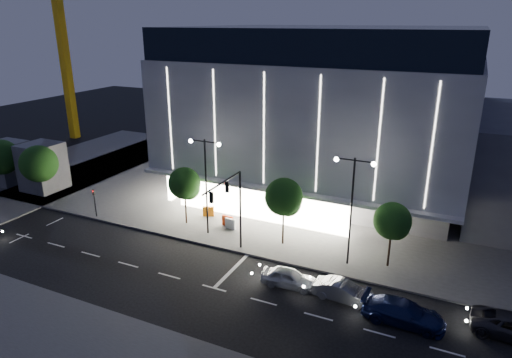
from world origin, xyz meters
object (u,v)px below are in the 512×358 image
object	(u,v)px
street_lamp_west	(206,173)
barrier_c	(228,221)
ped_signal_far	(95,200)
barrier_a	(208,211)
barrier_b	(230,224)
tree_right	(392,223)
tower_crane	(63,7)
tree_left	(185,185)
traffic_mast	(232,200)
car_second	(343,291)
car_third	(403,312)
street_lamp_east	(352,196)
tree_mid	(284,199)
car_lead	(289,278)

from	to	relation	value
street_lamp_west	barrier_c	xyz separation A→B (m)	(0.90, 2.12, -5.31)
ped_signal_far	barrier_a	world-z (taller)	ped_signal_far
barrier_b	tree_right	bearing A→B (deg)	4.55
tower_crane	tree_right	xyz separation A→B (m)	(53.95, -20.98, -16.62)
tree_left	barrier_b	xyz separation A→B (m)	(4.42, 0.65, -3.38)
tree_right	street_lamp_west	bearing A→B (deg)	-176.36
traffic_mast	barrier_c	xyz separation A→B (m)	(-3.10, 4.78, -4.38)
tower_crane	street_lamp_west	bearing A→B (deg)	-30.12
tower_crane	car_second	world-z (taller)	tower_crane
traffic_mast	barrier_b	world-z (taller)	traffic_mast
street_lamp_west	ped_signal_far	xyz separation A→B (m)	(-12.00, -1.50, -4.07)
barrier_b	car_third	bearing A→B (deg)	-16.88
tree_left	car_third	bearing A→B (deg)	-17.79
tree_left	tree_right	bearing A→B (deg)	-0.00
car_second	tree_right	bearing A→B (deg)	-16.34
tower_crane	tree_left	bearing A→B (deg)	-30.98
tower_crane	traffic_mast	bearing A→B (deg)	-30.47
tree_right	traffic_mast	bearing A→B (deg)	-162.98
street_lamp_east	barrier_b	xyz separation A→B (m)	(-11.55, 1.67, -5.31)
ped_signal_far	car_second	world-z (taller)	ped_signal_far
tree_mid	barrier_c	distance (m)	7.23
car_lead	car_third	xyz separation A→B (m)	(8.29, -0.87, 0.07)
barrier_b	street_lamp_east	bearing A→B (deg)	-1.13
tree_mid	car_lead	distance (m)	7.49
street_lamp_west	tree_right	bearing A→B (deg)	3.64
car_second	barrier_c	xyz separation A→B (m)	(-13.03, 7.04, -0.04)
street_lamp_west	traffic_mast	bearing A→B (deg)	-33.65
tree_mid	barrier_c	xyz separation A→B (m)	(-6.12, 1.10, -3.68)
car_third	tree_right	bearing A→B (deg)	18.21
tower_crane	tree_right	size ratio (longest dim) A/B	5.81
tower_crane	tree_mid	distance (m)	52.17
tree_mid	tower_crane	bearing A→B (deg)	154.98
car_lead	barrier_b	world-z (taller)	car_lead
street_lamp_west	car_lead	distance (m)	12.19
tree_mid	barrier_b	size ratio (longest dim) A/B	5.59
tower_crane	tree_left	distance (m)	43.96
car_second	barrier_a	xyz separation A→B (m)	(-15.84, 8.22, -0.04)
street_lamp_west	barrier_a	world-z (taller)	street_lamp_west
street_lamp_east	barrier_a	bearing A→B (deg)	167.52
tower_crane	tree_mid	size ratio (longest dim) A/B	5.20
barrier_a	barrier_b	size ratio (longest dim) A/B	1.00
ped_signal_far	tree_mid	distance (m)	19.35
tree_mid	street_lamp_east	bearing A→B (deg)	-9.69
street_lamp_west	car_third	distance (m)	19.73
street_lamp_west	barrier_b	distance (m)	5.75
street_lamp_west	car_third	xyz separation A→B (m)	(18.14, -5.76, -5.19)
tower_crane	tree_right	distance (m)	60.22
traffic_mast	tower_crane	distance (m)	51.04
car_second	barrier_a	distance (m)	17.85
traffic_mast	tree_left	world-z (taller)	traffic_mast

